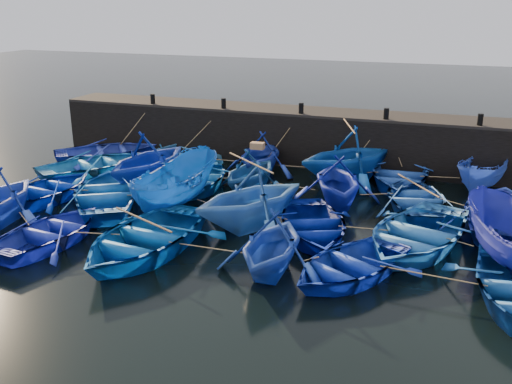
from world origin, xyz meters
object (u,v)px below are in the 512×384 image
(boat_0, at_px, (107,151))
(boat_8, at_px, (198,177))
(boat_13, at_px, (49,189))
(wooden_crate, at_px, (257,146))

(boat_0, distance_m, boat_8, 6.65)
(boat_8, distance_m, boat_13, 6.09)
(boat_0, height_order, wooden_crate, wooden_crate)
(boat_13, distance_m, wooden_crate, 8.68)
(boat_8, relative_size, boat_13, 1.07)
(boat_13, height_order, wooden_crate, wooden_crate)
(wooden_crate, bearing_deg, boat_0, 166.08)
(boat_0, xyz_separation_m, wooden_crate, (8.82, -2.19, 1.54))
(boat_8, relative_size, wooden_crate, 8.67)
(wooden_crate, bearing_deg, boat_8, -174.04)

